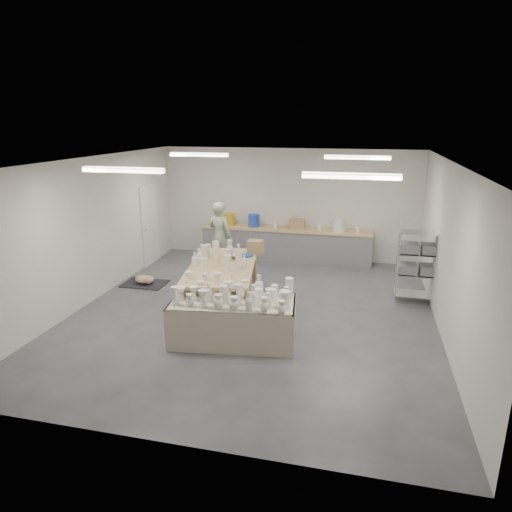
% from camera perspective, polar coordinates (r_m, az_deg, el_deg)
% --- Properties ---
extents(room, '(8.00, 8.02, 3.00)m').
position_cam_1_polar(room, '(8.72, -0.83, 5.70)').
color(room, '#424449').
rests_on(room, ground).
extents(back_counter, '(4.60, 0.60, 1.24)m').
position_cam_1_polar(back_counter, '(12.48, 3.70, 1.63)').
color(back_counter, tan).
rests_on(back_counter, ground).
extents(wire_shelf, '(0.88, 0.48, 1.80)m').
position_cam_1_polar(wire_shelf, '(10.08, 19.69, -0.45)').
color(wire_shelf, silver).
rests_on(wire_shelf, ground).
extents(drying_table, '(2.24, 1.27, 1.12)m').
position_cam_1_polar(drying_table, '(7.94, -2.87, -7.78)').
color(drying_table, olive).
rests_on(drying_table, ground).
extents(work_table, '(1.66, 2.70, 1.32)m').
position_cam_1_polar(work_table, '(9.18, -3.99, -0.97)').
color(work_table, tan).
rests_on(work_table, ground).
extents(rug, '(1.00, 0.70, 0.02)m').
position_cam_1_polar(rug, '(11.08, -13.73, -3.36)').
color(rug, black).
rests_on(rug, ground).
extents(cat, '(0.55, 0.48, 0.20)m').
position_cam_1_polar(cat, '(11.03, -13.70, -2.87)').
color(cat, white).
rests_on(cat, rug).
extents(potter, '(0.74, 0.59, 1.78)m').
position_cam_1_polar(potter, '(11.55, -4.53, 2.44)').
color(potter, '#96AB84').
rests_on(potter, ground).
extents(red_stool, '(0.41, 0.41, 0.31)m').
position_cam_1_polar(red_stool, '(11.96, -4.07, -0.09)').
color(red_stool, '#A01B16').
rests_on(red_stool, ground).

